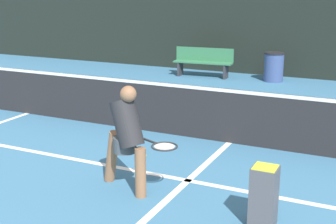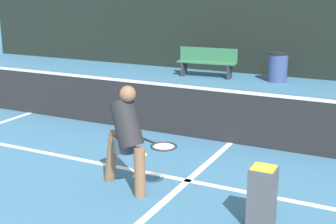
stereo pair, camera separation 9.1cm
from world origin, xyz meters
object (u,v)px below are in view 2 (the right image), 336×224
(player_practicing, at_px, (127,135))
(ball_hopper, at_px, (262,196))
(courtside_bench, at_px, (207,61))
(trash_bin, at_px, (278,67))
(parked_car, at_px, (328,47))

(player_practicing, distance_m, ball_hopper, 1.90)
(courtside_bench, distance_m, trash_bin, 2.07)
(ball_hopper, height_order, trash_bin, trash_bin)
(courtside_bench, relative_size, trash_bin, 2.17)
(courtside_bench, bearing_deg, player_practicing, -80.43)
(trash_bin, bearing_deg, parked_car, 79.09)
(ball_hopper, xyz_separation_m, courtside_bench, (-3.93, 8.17, 0.10))
(ball_hopper, bearing_deg, courtside_bench, 115.66)
(player_practicing, xyz_separation_m, parked_car, (0.77, 12.25, -0.19))
(courtside_bench, bearing_deg, parked_car, 51.27)
(player_practicing, height_order, trash_bin, player_practicing)
(player_practicing, xyz_separation_m, trash_bin, (-0.01, 8.21, -0.35))
(ball_hopper, bearing_deg, parked_car, 94.99)
(courtside_bench, relative_size, parked_car, 0.39)
(player_practicing, bearing_deg, trash_bin, 112.35)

